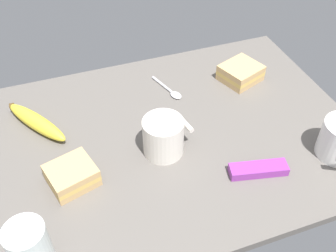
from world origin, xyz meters
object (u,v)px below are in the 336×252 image
at_px(coffee_mug_black, 163,136).
at_px(banana, 36,122).
at_px(sandwich_main, 72,175).
at_px(snack_bar, 258,169).
at_px(glass_of_milk, 32,251).
at_px(sandwich_side, 241,73).
at_px(spoon, 171,91).

xyz_separation_m(coffee_mug_black, banana, (-0.26, 0.17, -0.03)).
relative_size(sandwich_main, banana, 0.60).
xyz_separation_m(coffee_mug_black, snack_bar, (0.17, -0.13, -0.04)).
bearing_deg(glass_of_milk, banana, 84.14).
height_order(coffee_mug_black, sandwich_side, coffee_mug_black).
bearing_deg(sandwich_side, spoon, 176.88).
height_order(glass_of_milk, spoon, glass_of_milk).
distance_m(sandwich_main, banana, 0.20).
relative_size(glass_of_milk, spoon, 0.96).
bearing_deg(sandwich_side, coffee_mug_black, -147.49).
height_order(glass_of_milk, snack_bar, glass_of_milk).
xyz_separation_m(sandwich_main, spoon, (0.30, 0.22, -0.02)).
distance_m(spoon, snack_bar, 0.33).
bearing_deg(glass_of_milk, spoon, 44.71).
bearing_deg(coffee_mug_black, sandwich_side, 32.51).
distance_m(sandwich_main, glass_of_milk, 0.19).
bearing_deg(sandwich_main, banana, 105.07).
height_order(banana, snack_bar, banana).
xyz_separation_m(sandwich_side, glass_of_milk, (-0.58, -0.37, 0.03)).
height_order(coffee_mug_black, snack_bar, coffee_mug_black).
bearing_deg(glass_of_milk, snack_bar, 7.10).
relative_size(banana, spoon, 1.59).
xyz_separation_m(glass_of_milk, banana, (0.04, 0.36, -0.03)).
relative_size(glass_of_milk, banana, 0.60).
distance_m(sandwich_side, spoon, 0.20).
xyz_separation_m(sandwich_main, glass_of_milk, (-0.09, -0.17, 0.03)).
distance_m(sandwich_main, spoon, 0.37).
xyz_separation_m(sandwich_side, banana, (-0.55, -0.01, -0.00)).
distance_m(glass_of_milk, banana, 0.36).
bearing_deg(snack_bar, spoon, 116.65).
bearing_deg(sandwich_side, banana, -178.90).
height_order(sandwich_side, snack_bar, sandwich_side).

